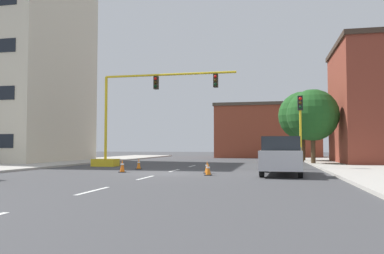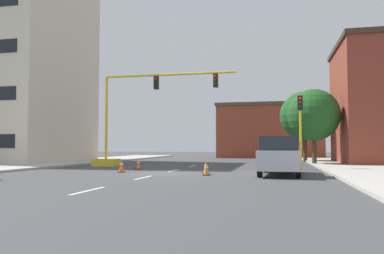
{
  "view_description": "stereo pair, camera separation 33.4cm",
  "coord_description": "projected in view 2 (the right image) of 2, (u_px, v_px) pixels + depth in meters",
  "views": [
    {
      "loc": [
        5.9,
        -20.53,
        1.5
      ],
      "look_at": [
        0.36,
        6.15,
        2.87
      ],
      "focal_mm": 35.85,
      "sensor_mm": 36.0,
      "label": 1
    },
    {
      "loc": [
        6.22,
        -20.46,
        1.5
      ],
      "look_at": [
        0.36,
        6.15,
        2.87
      ],
      "focal_mm": 35.85,
      "sensor_mm": 36.0,
      "label": 2
    }
  ],
  "objects": [
    {
      "name": "ground_plane",
      "position": [
        162.0,
        173.0,
        21.21
      ],
      "size": [
        160.0,
        160.0,
        0.0
      ],
      "primitive_type": "plane",
      "color": "#424244"
    },
    {
      "name": "sidewalk_left",
      "position": [
        51.0,
        164.0,
        31.59
      ],
      "size": [
        6.0,
        56.0,
        0.14
      ],
      "primitive_type": "cube",
      "color": "#B2ADA3",
      "rests_on": "ground_plane"
    },
    {
      "name": "sidewalk_right",
      "position": [
        362.0,
        167.0,
        26.45
      ],
      "size": [
        6.0,
        56.0,
        0.14
      ],
      "primitive_type": "cube",
      "color": "#B2ADA3",
      "rests_on": "ground_plane"
    },
    {
      "name": "lane_stripe_seg_1",
      "position": [
        88.0,
        191.0,
        12.92
      ],
      "size": [
        0.16,
        2.4,
        0.01
      ],
      "primitive_type": "cube",
      "color": "silver",
      "rests_on": "ground_plane"
    },
    {
      "name": "lane_stripe_seg_2",
      "position": [
        143.0,
        178.0,
        18.29
      ],
      "size": [
        0.16,
        2.4,
        0.01
      ],
      "primitive_type": "cube",
      "color": "silver",
      "rests_on": "ground_plane"
    },
    {
      "name": "lane_stripe_seg_3",
      "position": [
        174.0,
        170.0,
        23.65
      ],
      "size": [
        0.16,
        2.4,
        0.01
      ],
      "primitive_type": "cube",
      "color": "silver",
      "rests_on": "ground_plane"
    },
    {
      "name": "lane_stripe_seg_4",
      "position": [
        193.0,
        166.0,
        29.02
      ],
      "size": [
        0.16,
        2.4,
        0.01
      ],
      "primitive_type": "cube",
      "color": "silver",
      "rests_on": "ground_plane"
    },
    {
      "name": "building_tall_left",
      "position": [
        13.0,
        63.0,
        37.64
      ],
      "size": [
        12.86,
        12.6,
        19.43
      ],
      "color": "beige",
      "rests_on": "ground_plane"
    },
    {
      "name": "building_brick_center",
      "position": [
        270.0,
        131.0,
        51.25
      ],
      "size": [
        13.69,
        7.5,
        7.11
      ],
      "color": "brown",
      "rests_on": "ground_plane"
    },
    {
      "name": "traffic_signal_gantry",
      "position": [
        124.0,
        135.0,
        28.55
      ],
      "size": [
        10.74,
        1.2,
        6.83
      ],
      "color": "yellow",
      "rests_on": "ground_plane"
    },
    {
      "name": "traffic_light_pole_right",
      "position": [
        300.0,
        115.0,
        24.91
      ],
      "size": [
        0.32,
        0.47,
        4.8
      ],
      "color": "yellow",
      "rests_on": "ground_plane"
    },
    {
      "name": "tree_right_far",
      "position": [
        305.0,
        116.0,
        37.17
      ],
      "size": [
        4.72,
        4.72,
        6.84
      ],
      "color": "#4C3823",
      "rests_on": "ground_plane"
    },
    {
      "name": "tree_right_mid",
      "position": [
        314.0,
        115.0,
        30.8
      ],
      "size": [
        4.17,
        4.17,
        6.11
      ],
      "color": "#4C3823",
      "rests_on": "ground_plane"
    },
    {
      "name": "pickup_truck_silver",
      "position": [
        280.0,
        156.0,
        19.98
      ],
      "size": [
        2.27,
        5.49,
        1.99
      ],
      "color": "#BCBCC1",
      "rests_on": "ground_plane"
    },
    {
      "name": "traffic_cone_roadside_a",
      "position": [
        138.0,
        164.0,
        25.08
      ],
      "size": [
        0.36,
        0.36,
        0.7
      ],
      "color": "black",
      "rests_on": "ground_plane"
    },
    {
      "name": "traffic_cone_roadside_b",
      "position": [
        206.0,
        167.0,
        21.23
      ],
      "size": [
        0.36,
        0.36,
        0.68
      ],
      "color": "black",
      "rests_on": "ground_plane"
    },
    {
      "name": "traffic_cone_roadside_c",
      "position": [
        121.0,
        166.0,
        22.06
      ],
      "size": [
        0.36,
        0.36,
        0.74
      ],
      "color": "black",
      "rests_on": "ground_plane"
    },
    {
      "name": "traffic_cone_roadside_d",
      "position": [
        206.0,
        169.0,
        19.72
      ],
      "size": [
        0.36,
        0.36,
        0.64
      ],
      "color": "black",
      "rests_on": "ground_plane"
    }
  ]
}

